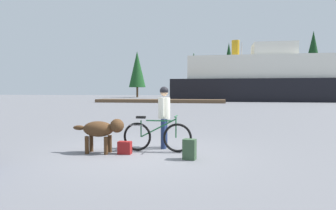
# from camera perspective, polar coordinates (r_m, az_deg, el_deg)

# --- Properties ---
(ground_plane) EXTENTS (160.00, 160.00, 0.00)m
(ground_plane) POSITION_cam_1_polar(r_m,az_deg,el_deg) (7.14, -5.42, -9.57)
(ground_plane) COLOR slate
(bicycle) EXTENTS (1.77, 0.44, 0.92)m
(bicycle) POSITION_cam_1_polar(r_m,az_deg,el_deg) (7.21, -2.30, -6.26)
(bicycle) COLOR black
(bicycle) RESTS_ON ground_plane
(person_cyclist) EXTENTS (0.32, 0.53, 1.65)m
(person_cyclist) POSITION_cam_1_polar(r_m,az_deg,el_deg) (7.58, -0.78, -1.31)
(person_cyclist) COLOR navy
(person_cyclist) RESTS_ON ground_plane
(dog) EXTENTS (1.32, 0.45, 0.86)m
(dog) POSITION_cam_1_polar(r_m,az_deg,el_deg) (7.19, -13.20, -4.84)
(dog) COLOR #472D19
(dog) RESTS_ON ground_plane
(backpack) EXTENTS (0.31, 0.25, 0.46)m
(backpack) POSITION_cam_1_polar(r_m,az_deg,el_deg) (6.44, 4.33, -8.86)
(backpack) COLOR #334C33
(backpack) RESTS_ON ground_plane
(handbag_pannier) EXTENTS (0.32, 0.19, 0.31)m
(handbag_pannier) POSITION_cam_1_polar(r_m,az_deg,el_deg) (7.05, -8.67, -8.47)
(handbag_pannier) COLOR maroon
(handbag_pannier) RESTS_ON ground_plane
(dock_pier) EXTENTS (16.29, 2.88, 0.40)m
(dock_pier) POSITION_cam_1_polar(r_m,az_deg,el_deg) (36.03, -1.62, 0.83)
(dock_pier) COLOR brown
(dock_pier) RESTS_ON ground_plane
(ferry_boat) EXTENTS (23.74, 7.23, 8.72)m
(ferry_boat) POSITION_cam_1_polar(r_m,az_deg,el_deg) (42.73, 17.29, 4.88)
(ferry_boat) COLOR black
(ferry_boat) RESTS_ON ground_plane
(sailboat_moored) EXTENTS (7.26, 2.03, 8.30)m
(sailboat_moored) POSITION_cam_1_polar(r_m,az_deg,el_deg) (42.08, 14.47, 1.46)
(sailboat_moored) COLOR navy
(sailboat_moored) RESTS_ON ground_plane
(pine_tree_far_left) EXTENTS (3.63, 3.63, 9.99)m
(pine_tree_far_left) POSITION_cam_1_polar(r_m,az_deg,el_deg) (62.36, -6.21, 7.13)
(pine_tree_far_left) COLOR #4C331E
(pine_tree_far_left) RESTS_ON ground_plane
(pine_tree_center) EXTENTS (2.93, 2.93, 11.30)m
(pine_tree_center) POSITION_cam_1_polar(r_m,az_deg,el_deg) (60.28, 12.09, 8.34)
(pine_tree_center) COLOR #4C331E
(pine_tree_center) RESTS_ON ground_plane
(pine_tree_far_right) EXTENTS (3.91, 3.91, 13.25)m
(pine_tree_far_right) POSITION_cam_1_polar(r_m,az_deg,el_deg) (63.63, 27.10, 8.76)
(pine_tree_far_right) COLOR #4C331E
(pine_tree_far_right) RESTS_ON ground_plane
(pine_tree_mid_back) EXTENTS (2.89, 2.89, 10.24)m
(pine_tree_mid_back) POSITION_cam_1_polar(r_m,az_deg,el_deg) (66.18, 5.19, 7.24)
(pine_tree_mid_back) COLOR #4C331E
(pine_tree_mid_back) RESTS_ON ground_plane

